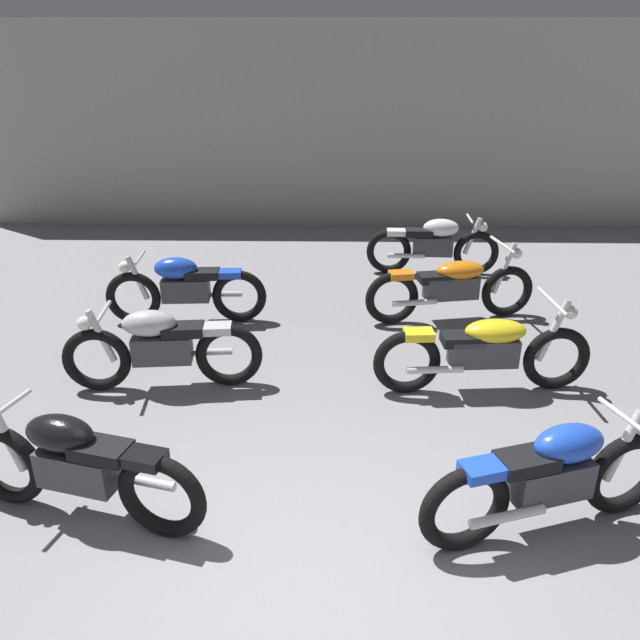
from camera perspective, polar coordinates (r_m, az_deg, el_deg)
The scene contains 9 objects.
ground_plane at distance 4.17m, azimuth -1.00°, elevation -25.95°, with size 60.00×60.00×0.00m, color gray.
back_wall at distance 11.80m, azimuth 0.60°, elevation 17.31°, with size 13.25×0.24×3.60m, color #9E998E.
motorcycle_left_row_0 at distance 4.84m, azimuth -21.47°, elevation -12.33°, with size 1.93×0.67×0.88m.
motorcycle_left_row_1 at distance 6.32m, azimuth -14.41°, elevation -2.38°, with size 1.97×0.52×0.88m.
motorcycle_left_row_2 at distance 7.78m, azimuth -12.33°, elevation 2.92°, with size 1.97×0.48×0.88m.
motorcycle_right_row_0 at distance 4.70m, azimuth 20.57°, elevation -13.30°, with size 1.91×0.75×0.88m.
motorcycle_right_row_1 at distance 6.28m, azimuth 14.92°, elevation -2.67°, with size 2.17×0.68×0.97m.
motorcycle_right_row_2 at distance 7.85m, azimuth 12.07°, elevation 3.08°, with size 2.15×0.75×0.97m.
motorcycle_right_row_3 at distance 9.45m, azimuth 10.41°, elevation 6.86°, with size 1.97×0.48×0.88m.
Camera 1 is at (0.12, -2.67, 3.20)m, focal length 34.78 mm.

